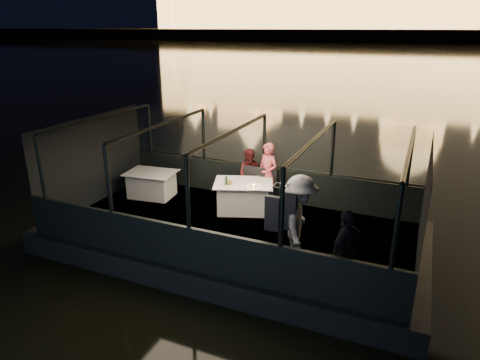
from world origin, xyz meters
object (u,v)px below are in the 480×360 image
at_px(person_woman_coral, 267,176).
at_px(passenger_stripe, 299,225).
at_px(dining_table_central, 243,197).
at_px(passenger_dark, 346,246).
at_px(dining_table_aft, 152,183).
at_px(wine_bottle, 226,179).
at_px(person_man_maroon, 250,174).
at_px(chair_port_left, 249,188).
at_px(coat_stand, 279,226).
at_px(chair_port_right, 265,190).

distance_m(person_woman_coral, passenger_stripe, 3.16).
distance_m(dining_table_central, passenger_dark, 3.88).
height_order(dining_table_aft, wine_bottle, wine_bottle).
distance_m(person_woman_coral, person_man_maroon, 0.48).
bearing_deg(wine_bottle, passenger_dark, -32.75).
relative_size(chair_port_left, passenger_dark, 0.64).
xyz_separation_m(dining_table_aft, coat_stand, (4.40, -2.18, 0.51)).
relative_size(person_man_maroon, wine_bottle, 5.28).
distance_m(chair_port_right, passenger_dark, 3.90).
relative_size(dining_table_central, person_man_maroon, 1.01).
xyz_separation_m(dining_table_central, passenger_stripe, (2.00, -1.99, 0.47)).
bearing_deg(passenger_stripe, person_man_maroon, 26.35).
xyz_separation_m(chair_port_right, wine_bottle, (-0.72, -0.78, 0.47)).
bearing_deg(person_man_maroon, dining_table_aft, -166.24).
distance_m(passenger_stripe, passenger_dark, 1.08).
bearing_deg(dining_table_aft, passenger_dark, -22.44).
height_order(passenger_dark, wine_bottle, passenger_dark).
height_order(dining_table_aft, chair_port_right, chair_port_right).
relative_size(dining_table_aft, person_man_maroon, 0.92).
bearing_deg(coat_stand, chair_port_left, 122.55).
distance_m(dining_table_central, passenger_stripe, 2.86).
distance_m(chair_port_left, passenger_dark, 4.20).
height_order(chair_port_right, person_man_maroon, person_man_maroon).
height_order(person_woman_coral, passenger_dark, passenger_dark).
height_order(chair_port_left, coat_stand, coat_stand).
height_order(chair_port_right, wine_bottle, wine_bottle).
relative_size(chair_port_left, wine_bottle, 3.61).
bearing_deg(passenger_stripe, passenger_dark, -125.87).
xyz_separation_m(chair_port_right, person_woman_coral, (-0.02, 0.26, 0.30)).
bearing_deg(person_man_maroon, person_woman_coral, -3.61).
bearing_deg(chair_port_left, person_woman_coral, 33.57).
relative_size(chair_port_right, passenger_dark, 0.64).
distance_m(dining_table_central, person_man_maroon, 0.81).
relative_size(dining_table_aft, chair_port_left, 1.35).
bearing_deg(dining_table_central, chair_port_right, 49.03).
bearing_deg(dining_table_aft, passenger_stripe, -22.00).
bearing_deg(person_woman_coral, dining_table_aft, -142.29).
bearing_deg(passenger_dark, dining_table_central, -107.88).
relative_size(coat_stand, person_woman_coral, 1.07).
bearing_deg(person_woman_coral, dining_table_central, -94.62).
distance_m(chair_port_left, person_man_maroon, 0.41).
height_order(chair_port_left, passenger_stripe, passenger_stripe).
xyz_separation_m(person_man_maroon, passenger_stripe, (2.10, -2.71, 0.10)).
relative_size(chair_port_right, coat_stand, 0.56).
xyz_separation_m(dining_table_central, person_woman_coral, (0.38, 0.72, 0.36)).
relative_size(dining_table_central, passenger_stripe, 0.78).
distance_m(passenger_stripe, wine_bottle, 2.86).
xyz_separation_m(chair_port_left, coat_stand, (1.74, -2.72, 0.45)).
bearing_deg(person_woman_coral, chair_port_right, -61.91).
bearing_deg(person_man_maroon, passenger_dark, -49.35).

